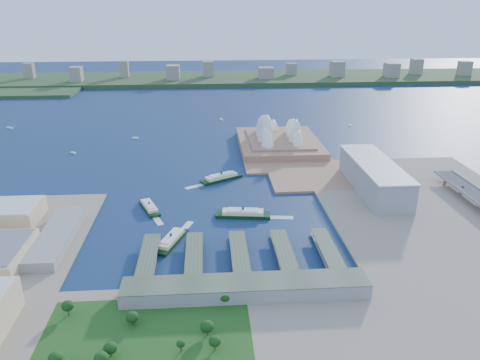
{
  "coord_description": "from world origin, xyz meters",
  "views": [
    {
      "loc": [
        -13.04,
        -455.9,
        226.83
      ],
      "look_at": [
        26.37,
        86.63,
        18.0
      ],
      "focal_mm": 35.0,
      "sensor_mm": 36.0,
      "label": 1
    }
  ],
  "objects": [
    {
      "name": "car_c",
      "position": [
        296.0,
        50.36,
        15.49
      ],
      "size": [
        1.79,
        4.4,
        1.28
      ],
      "primitive_type": "imported",
      "color": "slate",
      "rests_on": "expressway"
    },
    {
      "name": "ferry_b",
      "position": [
        4.7,
        135.48,
        5.62
      ],
      "size": [
        58.87,
        43.45,
        11.25
      ],
      "primitive_type": null,
      "rotation": [
        0.0,
        0.0,
        -1.03
      ],
      "color": "black",
      "rests_on": "ground"
    },
    {
      "name": "boat_c",
      "position": [
        264.79,
        411.59,
        1.4
      ],
      "size": [
        7.83,
        12.94,
        2.8
      ],
      "primitive_type": null,
      "rotation": [
        0.0,
        0.0,
        2.78
      ],
      "color": "white",
      "rests_on": "ground"
    },
    {
      "name": "ferry_c",
      "position": [
        -51.75,
        -37.31,
        5.23
      ],
      "size": [
        32.99,
        56.64,
        10.45
      ],
      "primitive_type": null,
      "rotation": [
        0.0,
        0.0,
        2.77
      ],
      "color": "black",
      "rests_on": "ground"
    },
    {
      "name": "far_skyline",
      "position": [
        0.0,
        960.0,
        39.5
      ],
      "size": [
        1900.0,
        140.0,
        55.0
      ],
      "primitive_type": null,
      "color": "gray",
      "rests_on": "far_shore"
    },
    {
      "name": "ferry_wharves",
      "position": [
        14.0,
        -75.0,
        4.65
      ],
      "size": [
        184.0,
        90.0,
        9.3
      ],
      "primitive_type": null,
      "color": "#48533F",
      "rests_on": "ground"
    },
    {
      "name": "boat_d",
      "position": [
        -387.88,
        439.85,
        1.35
      ],
      "size": [
        15.47,
        11.17,
        2.69
      ],
      "primitive_type": null,
      "rotation": [
        0.0,
        0.0,
        1.03
      ],
      "color": "white",
      "rests_on": "ground"
    },
    {
      "name": "opera_house",
      "position": [
        105.0,
        280.0,
        32.0
      ],
      "size": [
        134.0,
        180.0,
        58.0
      ],
      "primitive_type": null,
      "color": "white",
      "rests_on": "peninsula"
    },
    {
      "name": "boat_a",
      "position": [
        -226.55,
        271.23,
        1.15
      ],
      "size": [
        10.94,
        10.17,
        2.31
      ],
      "primitive_type": null,
      "rotation": [
        0.0,
        0.0,
        0.85
      ],
      "color": "white",
      "rests_on": "ground"
    },
    {
      "name": "east_land",
      "position": [
        240.0,
        -50.0,
        1.5
      ],
      "size": [
        240.0,
        500.0,
        3.0
      ],
      "primitive_type": "cube",
      "color": "gray",
      "rests_on": "ground"
    },
    {
      "name": "ground",
      "position": [
        0.0,
        0.0,
        0.0
      ],
      "size": [
        3000.0,
        3000.0,
        0.0
      ],
      "primitive_type": "plane",
      "color": "#10284B",
      "rests_on": "ground"
    },
    {
      "name": "park",
      "position": [
        -60.0,
        -190.0,
        11.0
      ],
      "size": [
        150.0,
        110.0,
        16.0
      ],
      "primitive_type": null,
      "color": "#194714",
      "rests_on": "south_land"
    },
    {
      "name": "far_shore",
      "position": [
        0.0,
        980.0,
        6.0
      ],
      "size": [
        2200.0,
        260.0,
        12.0
      ],
      "primitive_type": "cube",
      "color": "#2D4926",
      "rests_on": "ground"
    },
    {
      "name": "ferry_a",
      "position": [
        -82.36,
        46.25,
        4.7
      ],
      "size": [
        30.08,
        50.83,
        9.39
      ],
      "primitive_type": null,
      "rotation": [
        0.0,
        0.0,
        0.38
      ],
      "color": "black",
      "rests_on": "ground"
    },
    {
      "name": "peninsula",
      "position": [
        107.5,
        260.0,
        1.5
      ],
      "size": [
        135.0,
        220.0,
        3.0
      ],
      "primitive_type": "cube",
      "color": "#976D52",
      "rests_on": "ground"
    },
    {
      "name": "toaster_building",
      "position": [
        195.0,
        80.0,
        20.5
      ],
      "size": [
        45.0,
        155.0,
        35.0
      ],
      "primitive_type": "cube",
      "color": "gray",
      "rests_on": "east_land"
    },
    {
      "name": "boat_e",
      "position": [
        16.75,
        478.28,
        1.51
      ],
      "size": [
        7.56,
        12.94,
        3.03
      ],
      "primitive_type": null,
      "rotation": [
        0.0,
        0.0,
        0.32
      ],
      "color": "white",
      "rests_on": "ground"
    },
    {
      "name": "terminal_building",
      "position": [
        15.0,
        -135.0,
        9.0
      ],
      "size": [
        200.0,
        28.0,
        12.0
      ],
      "primitive_type": "cube",
      "color": "gray",
      "rests_on": "south_land"
    },
    {
      "name": "boat_b",
      "position": [
        -139.66,
        350.2,
        1.47
      ],
      "size": [
        11.04,
        4.26,
        2.94
      ],
      "primitive_type": null,
      "rotation": [
        0.0,
        0.0,
        1.53
      ],
      "color": "white",
      "rests_on": "ground"
    },
    {
      "name": "ferry_d",
      "position": [
        24.75,
        18.79,
        5.77
      ],
      "size": [
        62.56,
        23.29,
        11.55
      ],
      "primitive_type": null,
      "rotation": [
        0.0,
        0.0,
        1.44
      ],
      "color": "black",
      "rests_on": "ground"
    }
  ]
}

